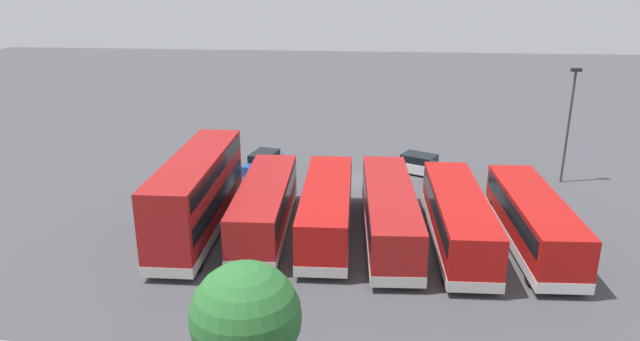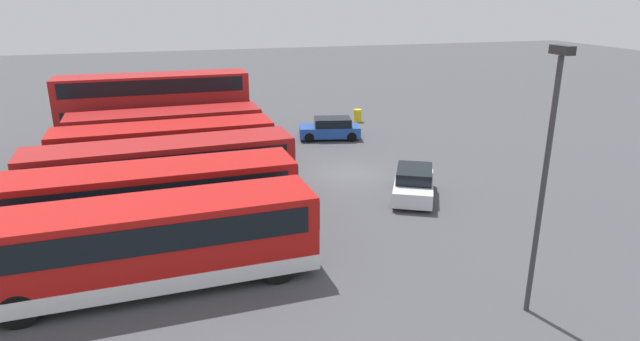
% 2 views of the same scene
% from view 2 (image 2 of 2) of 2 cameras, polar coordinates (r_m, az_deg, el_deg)
% --- Properties ---
extents(ground_plane, '(140.00, 140.00, 0.00)m').
position_cam_2_polar(ground_plane, '(29.06, 2.77, -0.41)').
color(ground_plane, '#47474C').
extents(bus_single_deck_near_end, '(3.07, 10.82, 2.95)m').
position_cam_2_polar(bus_single_deck_near_end, '(18.46, -17.32, -7.25)').
color(bus_single_deck_near_end, '#B71411').
rests_on(bus_single_deck_near_end, ground).
extents(bus_single_deck_second, '(2.92, 11.31, 2.95)m').
position_cam_2_polar(bus_single_deck_second, '(22.07, -17.34, -2.98)').
color(bus_single_deck_second, '#B71411').
rests_on(bus_single_deck_second, ground).
extents(bus_single_deck_third, '(3.26, 12.02, 2.95)m').
position_cam_2_polar(bus_single_deck_third, '(25.50, -16.29, -0.01)').
color(bus_single_deck_third, '#A51919').
rests_on(bus_single_deck_third, ground).
extents(bus_single_deck_fourth, '(2.90, 11.09, 2.95)m').
position_cam_2_polar(bus_single_deck_fourth, '(28.83, -16.06, 2.10)').
color(bus_single_deck_fourth, '#B71411').
rests_on(bus_single_deck_fourth, ground).
extents(bus_single_deck_fifth, '(2.99, 10.84, 2.95)m').
position_cam_2_polar(bus_single_deck_fifth, '(32.23, -15.97, 3.79)').
color(bus_single_deck_fifth, '#A51919').
rests_on(bus_single_deck_fifth, ground).
extents(bus_double_decker_sixth, '(2.80, 11.69, 4.55)m').
position_cam_2_polar(bus_double_decker_sixth, '(35.65, -17.09, 6.41)').
color(bus_double_decker_sixth, '#A51919').
rests_on(bus_double_decker_sixth, ground).
extents(car_hatchback_silver, '(2.60, 4.30, 1.43)m').
position_cam_2_polar(car_hatchback_silver, '(36.02, 1.10, 4.48)').
color(car_hatchback_silver, '#1E479E').
rests_on(car_hatchback_silver, ground).
extents(car_small_green, '(4.34, 3.42, 1.43)m').
position_cam_2_polar(car_small_green, '(25.93, 9.94, -1.39)').
color(car_small_green, silver).
rests_on(car_small_green, ground).
extents(lamp_post_tall, '(0.70, 0.30, 8.03)m').
position_cam_2_polar(lamp_post_tall, '(16.43, 22.92, 0.46)').
color(lamp_post_tall, '#38383D').
rests_on(lamp_post_tall, ground).
extents(waste_bin_yellow, '(0.60, 0.60, 0.95)m').
position_cam_2_polar(waste_bin_yellow, '(41.08, 4.02, 5.85)').
color(waste_bin_yellow, yellow).
rests_on(waste_bin_yellow, ground).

